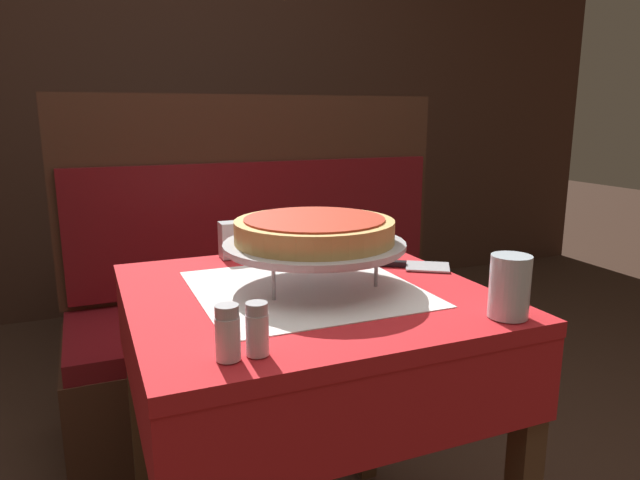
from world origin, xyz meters
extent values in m
cube|color=red|center=(0.00, 0.00, 0.71)|extent=(0.71, 0.71, 0.03)
cube|color=white|center=(0.00, 0.00, 0.73)|extent=(0.44, 0.44, 0.00)
cube|color=red|center=(0.00, 0.00, 0.62)|extent=(0.71, 0.71, 0.16)
cube|color=#4C331E|center=(-0.32, 0.32, 0.35)|extent=(0.05, 0.05, 0.70)
cube|color=#4C331E|center=(0.32, 0.32, 0.35)|extent=(0.05, 0.05, 0.70)
cube|color=#194799|center=(0.07, 1.73, 0.71)|extent=(0.67, 0.67, 0.03)
cube|color=white|center=(0.07, 1.73, 0.72)|extent=(0.41, 0.41, 0.00)
cube|color=#194799|center=(0.07, 1.73, 0.60)|extent=(0.66, 0.66, 0.18)
cube|color=#4C331E|center=(-0.23, 1.43, 0.35)|extent=(0.05, 0.05, 0.69)
cube|color=#4C331E|center=(0.37, 1.43, 0.35)|extent=(0.05, 0.05, 0.69)
cube|color=#4C331E|center=(-0.23, 2.02, 0.35)|extent=(0.05, 0.05, 0.69)
cube|color=#4C331E|center=(0.37, 2.02, 0.35)|extent=(0.05, 0.05, 0.69)
cube|color=#3D2316|center=(0.19, 0.72, 0.19)|extent=(1.40, 0.53, 0.38)
cube|color=#600F14|center=(0.19, 0.72, 0.41)|extent=(1.38, 0.51, 0.06)
cube|color=#3D2316|center=(0.19, 0.95, 0.79)|extent=(1.40, 0.06, 0.71)
cube|color=#600F14|center=(0.19, 0.91, 0.69)|extent=(1.35, 0.02, 0.45)
cube|color=#3D2319|center=(0.00, 2.20, 1.20)|extent=(6.00, 0.04, 2.40)
cylinder|color=#ADADB2|center=(0.03, 0.15, 0.77)|extent=(0.01, 0.01, 0.08)
cylinder|color=#ADADB2|center=(-0.08, -0.05, 0.77)|extent=(0.01, 0.01, 0.08)
cylinder|color=#ADADB2|center=(0.14, -0.05, 0.77)|extent=(0.01, 0.01, 0.08)
cylinder|color=#ADADB2|center=(0.03, 0.02, 0.80)|extent=(0.26, 0.26, 0.01)
cylinder|color=silver|center=(0.03, 0.02, 0.81)|extent=(0.37, 0.37, 0.01)
cylinder|color=silver|center=(0.03, 0.02, 0.82)|extent=(0.38, 0.38, 0.01)
cylinder|color=tan|center=(0.03, 0.02, 0.85)|extent=(0.33, 0.33, 0.05)
cylinder|color=red|center=(0.03, 0.02, 0.87)|extent=(0.29, 0.29, 0.01)
cube|color=#BCBCC1|center=(0.33, 0.04, 0.73)|extent=(0.13, 0.13, 0.00)
cube|color=black|center=(0.22, 0.11, 0.74)|extent=(0.14, 0.10, 0.01)
cylinder|color=silver|center=(0.27, -0.30, 0.79)|extent=(0.07, 0.07, 0.11)
cylinder|color=silver|center=(-0.23, -0.28, 0.76)|extent=(0.04, 0.04, 0.07)
cylinder|color=#B7B7BC|center=(-0.23, -0.28, 0.81)|extent=(0.04, 0.04, 0.02)
cylinder|color=silver|center=(-0.19, -0.28, 0.76)|extent=(0.04, 0.04, 0.06)
cylinder|color=#B7B7BC|center=(-0.19, -0.28, 0.80)|extent=(0.03, 0.03, 0.02)
cube|color=#B2B2B7|center=(-0.05, 0.31, 0.78)|extent=(0.10, 0.05, 0.09)
cube|color=black|center=(0.15, 1.82, 0.74)|extent=(0.13, 0.13, 0.03)
cylinder|color=black|center=(0.15, 1.82, 0.82)|extent=(0.01, 0.01, 0.12)
cylinder|color=#99194C|center=(0.15, 1.86, 0.80)|extent=(0.04, 0.04, 0.09)
cylinder|color=red|center=(0.15, 1.78, 0.80)|extent=(0.04, 0.04, 0.09)
camera|label=1|loc=(-0.41, -1.06, 1.09)|focal=32.00mm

